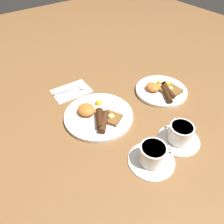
# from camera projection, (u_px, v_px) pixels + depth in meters

# --- Properties ---
(ground_plane) EXTENTS (3.00, 3.00, 0.00)m
(ground_plane) POSITION_uv_depth(u_px,v_px,m) (99.00, 117.00, 0.91)
(ground_plane) COLOR brown
(breakfast_plate_near) EXTENTS (0.29, 0.29, 0.05)m
(breakfast_plate_near) POSITION_uv_depth(u_px,v_px,m) (98.00, 115.00, 0.90)
(breakfast_plate_near) COLOR white
(breakfast_plate_near) RESTS_ON ground_plane
(breakfast_plate_far) EXTENTS (0.24, 0.24, 0.05)m
(breakfast_plate_far) POSITION_uv_depth(u_px,v_px,m) (162.00, 90.00, 1.02)
(breakfast_plate_far) COLOR white
(breakfast_plate_far) RESTS_ON ground_plane
(teacup_near) EXTENTS (0.16, 0.16, 0.07)m
(teacup_near) POSITION_uv_depth(u_px,v_px,m) (153.00, 155.00, 0.73)
(teacup_near) COLOR white
(teacup_near) RESTS_ON ground_plane
(teacup_far) EXTENTS (0.16, 0.16, 0.07)m
(teacup_far) POSITION_uv_depth(u_px,v_px,m) (180.00, 134.00, 0.80)
(teacup_far) COLOR white
(teacup_far) RESTS_ON ground_plane
(napkin) EXTENTS (0.13, 0.18, 0.01)m
(napkin) POSITION_uv_depth(u_px,v_px,m) (71.00, 91.00, 1.04)
(napkin) COLOR white
(napkin) RESTS_ON ground_plane
(knife) EXTENTS (0.03, 0.17, 0.01)m
(knife) POSITION_uv_depth(u_px,v_px,m) (68.00, 89.00, 1.04)
(knife) COLOR silver
(knife) RESTS_ON napkin
(spoon) EXTENTS (0.03, 0.16, 0.01)m
(spoon) POSITION_uv_depth(u_px,v_px,m) (80.00, 88.00, 1.04)
(spoon) COLOR silver
(spoon) RESTS_ON napkin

